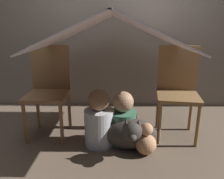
# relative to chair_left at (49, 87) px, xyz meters

# --- Properties ---
(ground_plane) EXTENTS (8.80, 8.80, 0.00)m
(ground_plane) POSITION_rel_chair_left_xyz_m (0.68, -0.24, -0.53)
(ground_plane) COLOR brown
(wall_back) EXTENTS (7.00, 0.05, 2.50)m
(wall_back) POSITION_rel_chair_left_xyz_m (0.68, 0.89, 0.72)
(wall_back) COLOR #6B6056
(wall_back) RESTS_ON ground_plane
(chair_left) EXTENTS (0.42, 0.42, 0.96)m
(chair_left) POSITION_rel_chair_left_xyz_m (0.00, 0.00, 0.00)
(chair_left) COLOR brown
(chair_left) RESTS_ON ground_plane
(chair_right) EXTENTS (0.48, 0.48, 0.96)m
(chair_right) POSITION_rel_chair_left_xyz_m (1.38, -0.00, 0.00)
(chair_right) COLOR brown
(chair_right) RESTS_ON ground_plane
(sheet_canopy) EXTENTS (1.37, 1.35, 0.32)m
(sheet_canopy) POSITION_rel_chair_left_xyz_m (0.68, -0.08, 0.59)
(sheet_canopy) COLOR silver
(person_front) EXTENTS (0.29, 0.29, 0.58)m
(person_front) POSITION_rel_chair_left_xyz_m (0.56, -0.26, -0.28)
(person_front) COLOR #B2B2B7
(person_front) RESTS_ON ground_plane
(person_second) EXTENTS (0.28, 0.28, 0.55)m
(person_second) POSITION_rel_chair_left_xyz_m (0.80, -0.21, -0.29)
(person_second) COLOR #38664C
(person_second) RESTS_ON ground_plane
(dog) EXTENTS (0.50, 0.43, 0.39)m
(dog) POSITION_rel_chair_left_xyz_m (0.87, -0.36, -0.35)
(dog) COLOR #332D28
(dog) RESTS_ON ground_plane
(floor_cushion) EXTENTS (0.37, 0.30, 0.10)m
(floor_cushion) POSITION_rel_chair_left_xyz_m (0.77, 0.00, -0.48)
(floor_cushion) COLOR #CC664C
(floor_cushion) RESTS_ON ground_plane
(plush_toy) EXTENTS (0.20, 0.20, 0.31)m
(plush_toy) POSITION_rel_chair_left_xyz_m (1.01, -0.42, -0.40)
(plush_toy) COLOR tan
(plush_toy) RESTS_ON ground_plane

